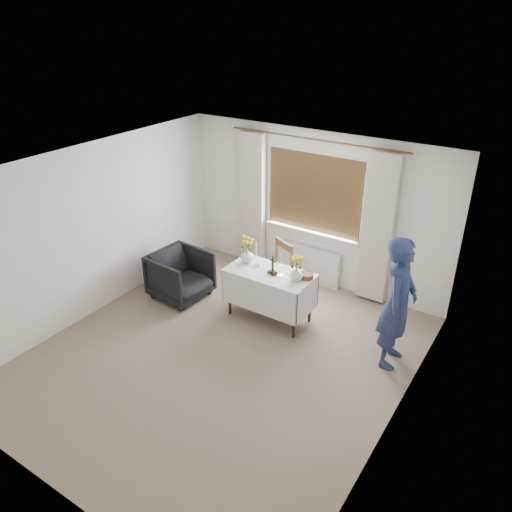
{
  "coord_description": "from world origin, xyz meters",
  "views": [
    {
      "loc": [
        3.26,
        -4.17,
        4.14
      ],
      "look_at": [
        -0.06,
        0.92,
        1.07
      ],
      "focal_mm": 35.0,
      "sensor_mm": 36.0,
      "label": 1
    }
  ],
  "objects": [
    {
      "name": "wooden_chair",
      "position": [
        -0.14,
        1.49,
        0.5
      ],
      "size": [
        0.61,
        0.61,
        1.0
      ],
      "primitive_type": null,
      "rotation": [
        0.0,
        0.0,
        -0.43
      ],
      "color": "#513C1C",
      "rests_on": "ground"
    },
    {
      "name": "wicker_basket",
      "position": [
        0.56,
        1.25,
        0.8
      ],
      "size": [
        0.2,
        0.2,
        0.07
      ],
      "primitive_type": "cylinder",
      "rotation": [
        0.0,
        0.0,
        -0.08
      ],
      "color": "brown",
      "rests_on": "altar_table"
    },
    {
      "name": "person",
      "position": [
        1.88,
        1.13,
        0.87
      ],
      "size": [
        0.47,
        0.67,
        1.75
      ],
      "primitive_type": "imported",
      "rotation": [
        0.0,
        0.0,
        1.65
      ],
      "color": "navy",
      "rests_on": "ground"
    },
    {
      "name": "altar_table",
      "position": [
        0.04,
        1.12,
        0.38
      ],
      "size": [
        1.24,
        0.64,
        0.76
      ],
      "primitive_type": "cube",
      "color": "white",
      "rests_on": "ground"
    },
    {
      "name": "ground",
      "position": [
        0.0,
        0.0,
        0.0
      ],
      "size": [
        5.0,
        5.0,
        0.0
      ],
      "primitive_type": "plane",
      "color": "gray",
      "rests_on": "ground"
    },
    {
      "name": "flower_vase_right",
      "position": [
        0.46,
        1.12,
        0.86
      ],
      "size": [
        0.22,
        0.22,
        0.19
      ],
      "primitive_type": "imported",
      "rotation": [
        0.0,
        0.0,
        -0.24
      ],
      "color": "silver",
      "rests_on": "altar_table"
    },
    {
      "name": "candlestick_right",
      "position": [
        0.21,
        1.11,
        0.93
      ],
      "size": [
        0.12,
        0.12,
        0.33
      ],
      "primitive_type": null,
      "rotation": [
        0.0,
        0.0,
        0.27
      ],
      "color": "white",
      "rests_on": "altar_table"
    },
    {
      "name": "flower_vase_left",
      "position": [
        -0.4,
        1.2,
        0.87
      ],
      "size": [
        0.26,
        0.26,
        0.21
      ],
      "primitive_type": "imported",
      "rotation": [
        0.0,
        0.0,
        -0.39
      ],
      "color": "silver",
      "rests_on": "altar_table"
    },
    {
      "name": "wooden_cross",
      "position": [
        0.1,
        1.1,
        0.9
      ],
      "size": [
        0.15,
        0.13,
        0.28
      ],
      "primitive_type": null,
      "rotation": [
        0.0,
        0.0,
        -0.26
      ],
      "color": "black",
      "rests_on": "altar_table"
    },
    {
      "name": "armchair",
      "position": [
        -1.44,
        0.88,
        0.38
      ],
      "size": [
        0.88,
        0.86,
        0.75
      ],
      "primitive_type": "imported",
      "rotation": [
        0.0,
        0.0,
        1.5
      ],
      "color": "black",
      "rests_on": "ground"
    },
    {
      "name": "radiator",
      "position": [
        0.0,
        2.42,
        0.3
      ],
      "size": [
        1.1,
        0.1,
        0.6
      ],
      "primitive_type": "cube",
      "color": "silver",
      "rests_on": "ground"
    },
    {
      "name": "candlestick_left",
      "position": [
        -0.22,
        1.16,
        0.96
      ],
      "size": [
        0.14,
        0.14,
        0.39
      ],
      "primitive_type": null,
      "rotation": [
        0.0,
        0.0,
        0.27
      ],
      "color": "white",
      "rests_on": "altar_table"
    }
  ]
}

